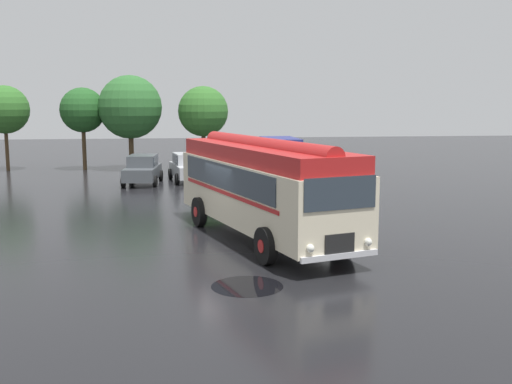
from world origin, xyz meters
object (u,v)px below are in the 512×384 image
vintage_bus (262,184)px  box_van (282,157)px  car_near_left (143,169)px  car_mid_right (239,168)px  car_mid_left (188,167)px

vintage_bus → box_van: (3.60, 15.83, -0.53)m
car_near_left → vintage_bus: bearing=-72.3°
vintage_bus → car_mid_right: vintage_bus is taller
car_near_left → car_mid_right: (5.61, 0.09, 0.00)m
car_mid_right → car_near_left: bearing=-179.1°
car_mid_left → car_near_left: bearing=-161.4°
car_mid_left → box_van: size_ratio=0.76×
box_van → car_near_left: bearing=-173.6°
car_near_left → car_mid_left: bearing=18.6°
car_mid_right → box_van: 2.93m
box_van → vintage_bus: bearing=-102.8°
vintage_bus → box_van: vintage_bus is taller
car_near_left → car_mid_left: same height
box_van → car_mid_right: bearing=-162.7°
car_near_left → car_mid_left: 2.77m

